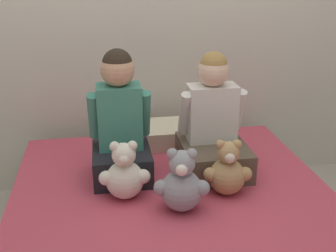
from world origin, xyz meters
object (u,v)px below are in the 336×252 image
object	(u,v)px
child_on_right	(213,128)
teddy_bear_between_children	(182,184)
child_on_left	(120,125)
teddy_bear_held_by_left_child	(125,174)
teddy_bear_held_by_right_child	(227,171)
pillow_at_headboard	(155,134)

from	to	relation	value
child_on_right	teddy_bear_between_children	xyz separation A→B (m)	(-0.23, -0.37, -0.10)
teddy_bear_between_children	child_on_left	bearing A→B (deg)	133.09
child_on_left	teddy_bear_held_by_left_child	world-z (taller)	child_on_left
teddy_bear_held_by_left_child	teddy_bear_between_children	world-z (taller)	teddy_bear_between_children
child_on_right	teddy_bear_held_by_right_child	distance (m)	0.29
teddy_bear_held_by_right_child	teddy_bear_between_children	distance (m)	0.25
pillow_at_headboard	child_on_right	bearing A→B (deg)	-56.44
teddy_bear_held_by_left_child	teddy_bear_between_children	bearing A→B (deg)	-27.22
teddy_bear_between_children	teddy_bear_held_by_right_child	bearing A→B (deg)	33.70
teddy_bear_held_by_left_child	pillow_at_headboard	distance (m)	0.64
teddy_bear_held_by_right_child	pillow_at_headboard	size ratio (longest dim) A/B	0.46
child_on_right	teddy_bear_held_by_left_child	size ratio (longest dim) A/B	2.20
child_on_left	teddy_bear_held_by_left_child	size ratio (longest dim) A/B	2.31
teddy_bear_held_by_left_child	teddy_bear_held_by_right_child	distance (m)	0.47
teddy_bear_held_by_right_child	pillow_at_headboard	world-z (taller)	teddy_bear_held_by_right_child
teddy_bear_held_by_right_child	child_on_left	bearing A→B (deg)	158.13
teddy_bear_held_by_left_child	pillow_at_headboard	xyz separation A→B (m)	(0.22, 0.59, -0.06)
pillow_at_headboard	teddy_bear_held_by_right_child	bearing A→B (deg)	-68.98
teddy_bear_held_by_right_child	child_on_right	bearing A→B (deg)	97.72
child_on_left	teddy_bear_held_by_right_child	xyz separation A→B (m)	(0.47, -0.27, -0.16)
teddy_bear_held_by_left_child	teddy_bear_between_children	xyz separation A→B (m)	(0.23, -0.14, 0.00)
teddy_bear_held_by_left_child	pillow_at_headboard	world-z (taller)	teddy_bear_held_by_left_child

